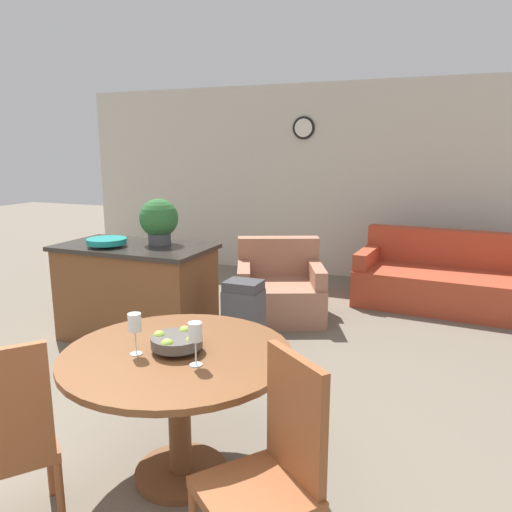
# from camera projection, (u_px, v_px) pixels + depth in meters

# --- Properties ---
(wall_back) EXTENTS (8.00, 0.09, 2.70)m
(wall_back) POSITION_uv_depth(u_px,v_px,m) (333.00, 182.00, 7.03)
(wall_back) COLOR beige
(wall_back) RESTS_ON ground_plane
(dining_table) EXTENTS (1.23, 1.23, 0.75)m
(dining_table) POSITION_uv_depth(u_px,v_px,m) (178.00, 381.00, 2.69)
(dining_table) COLOR brown
(dining_table) RESTS_ON ground_plane
(dining_chair_near_left) EXTENTS (0.59, 0.59, 1.00)m
(dining_chair_near_left) POSITION_uv_depth(u_px,v_px,m) (5.00, 437.00, 2.22)
(dining_chair_near_left) COLOR brown
(dining_chair_near_left) RESTS_ON ground_plane
(dining_chair_near_right) EXTENTS (0.59, 0.59, 1.00)m
(dining_chair_near_right) POSITION_uv_depth(u_px,v_px,m) (272.00, 467.00, 2.02)
(dining_chair_near_right) COLOR brown
(dining_chair_near_right) RESTS_ON ground_plane
(fruit_bowl) EXTENTS (0.27, 0.27, 0.11)m
(fruit_bowl) POSITION_uv_depth(u_px,v_px,m) (177.00, 341.00, 2.64)
(fruit_bowl) COLOR #4C4742
(fruit_bowl) RESTS_ON dining_table
(wine_glass_left) EXTENTS (0.07, 0.07, 0.22)m
(wine_glass_left) POSITION_uv_depth(u_px,v_px,m) (135.00, 324.00, 2.58)
(wine_glass_left) COLOR silver
(wine_glass_left) RESTS_ON dining_table
(wine_glass_right) EXTENTS (0.07, 0.07, 0.22)m
(wine_glass_right) POSITION_uv_depth(u_px,v_px,m) (195.00, 334.00, 2.45)
(wine_glass_right) COLOR silver
(wine_glass_right) RESTS_ON dining_table
(kitchen_island) EXTENTS (1.45, 0.78, 0.92)m
(kitchen_island) POSITION_uv_depth(u_px,v_px,m) (137.00, 292.00, 4.77)
(kitchen_island) COLOR brown
(kitchen_island) RESTS_ON ground_plane
(teal_bowl) EXTENTS (0.36, 0.36, 0.07)m
(teal_bowl) POSITION_uv_depth(u_px,v_px,m) (107.00, 241.00, 4.60)
(teal_bowl) COLOR teal
(teal_bowl) RESTS_ON kitchen_island
(potted_plant) EXTENTS (0.36, 0.36, 0.43)m
(potted_plant) POSITION_uv_depth(u_px,v_px,m) (159.00, 220.00, 4.67)
(potted_plant) COLOR #4C4C51
(potted_plant) RESTS_ON kitchen_island
(trash_bin) EXTENTS (0.32, 0.26, 0.69)m
(trash_bin) POSITION_uv_depth(u_px,v_px,m) (244.00, 319.00, 4.36)
(trash_bin) COLOR #47474C
(trash_bin) RESTS_ON ground_plane
(couch) EXTENTS (2.18, 1.11, 0.85)m
(couch) POSITION_uv_depth(u_px,v_px,m) (453.00, 282.00, 5.77)
(couch) COLOR #B24228
(couch) RESTS_ON ground_plane
(armchair) EXTENTS (1.18, 1.16, 0.83)m
(armchair) POSITION_uv_depth(u_px,v_px,m) (280.00, 291.00, 5.43)
(armchair) COLOR #A87056
(armchair) RESTS_ON ground_plane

